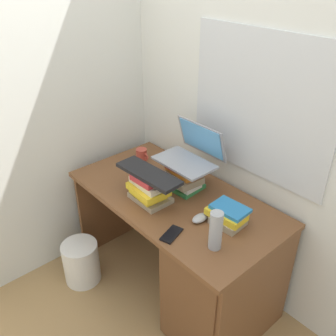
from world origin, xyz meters
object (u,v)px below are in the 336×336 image
object	(u,v)px
water_bottle	(216,230)
wastebasket	(81,262)
book_stack_tall	(184,177)
keyboard	(149,174)
mug	(142,155)
book_stack_side	(228,216)
computer_mouse	(200,218)
laptop	(191,152)
cell_phone	(172,234)
desk	(209,268)
book_stack_keyboard_riser	(149,189)

from	to	relation	value
water_bottle	wastebasket	size ratio (longest dim) A/B	0.69
book_stack_tall	wastebasket	bearing A→B (deg)	-127.43
book_stack_tall	water_bottle	distance (m)	0.54
keyboard	mug	xyz separation A→B (m)	(-0.41, 0.27, -0.14)
book_stack_side	mug	bearing A→B (deg)	174.32
keyboard	computer_mouse	world-z (taller)	keyboard
laptop	cell_phone	bearing A→B (deg)	-55.77
desk	computer_mouse	world-z (taller)	computer_mouse
desk	cell_phone	world-z (taller)	cell_phone
desk	water_bottle	world-z (taller)	water_bottle
book_stack_keyboard_riser	computer_mouse	size ratio (longest dim) A/B	2.31
book_stack_tall	book_stack_side	distance (m)	0.41
book_stack_keyboard_riser	book_stack_side	world-z (taller)	book_stack_keyboard_riser
book_stack_tall	cell_phone	xyz separation A→B (m)	(0.27, -0.35, -0.08)
book_stack_side	book_stack_keyboard_riser	bearing A→B (deg)	-157.71
book_stack_keyboard_riser	keyboard	xyz separation A→B (m)	(0.00, -0.00, 0.10)
book_stack_tall	keyboard	xyz separation A→B (m)	(-0.04, -0.24, 0.10)
desk	book_stack_tall	xyz separation A→B (m)	(-0.35, 0.12, 0.41)
mug	keyboard	bearing A→B (deg)	-32.89
book_stack_keyboard_riser	book_stack_side	distance (m)	0.48
mug	cell_phone	world-z (taller)	mug
computer_mouse	mug	world-z (taller)	mug
book_stack_keyboard_riser	keyboard	bearing A→B (deg)	-7.10
keyboard	wastebasket	world-z (taller)	keyboard
water_bottle	wastebasket	xyz separation A→B (m)	(-0.90, -0.30, -0.68)
desk	computer_mouse	xyz separation A→B (m)	(-0.07, -0.03, 0.35)
book_stack_side	water_bottle	bearing A→B (deg)	-66.75
laptop	computer_mouse	bearing A→B (deg)	-36.03
cell_phone	book_stack_tall	bearing A→B (deg)	111.03
desk	water_bottle	bearing A→B (deg)	-44.72
water_bottle	mug	bearing A→B (deg)	163.63
computer_mouse	wastebasket	bearing A→B (deg)	-150.78
water_bottle	cell_phone	bearing A→B (deg)	-154.25
computer_mouse	wastebasket	size ratio (longest dim) A/B	0.34
mug	wastebasket	world-z (taller)	mug
cell_phone	desk	bearing A→B (deg)	53.15
book_stack_tall	book_stack_side	world-z (taller)	book_stack_tall
book_stack_keyboard_riser	cell_phone	xyz separation A→B (m)	(0.32, -0.11, -0.08)
book_stack_side	computer_mouse	bearing A→B (deg)	-139.45
book_stack_tall	water_bottle	xyz separation A→B (m)	(0.48, -0.25, 0.02)
book_stack_tall	mug	xyz separation A→B (m)	(-0.45, 0.03, -0.04)
laptop	computer_mouse	xyz separation A→B (m)	(0.29, -0.21, -0.21)
book_stack_keyboard_riser	keyboard	world-z (taller)	keyboard
book_stack_tall	keyboard	size ratio (longest dim) A/B	0.56
book_stack_keyboard_riser	water_bottle	xyz separation A→B (m)	(0.53, -0.01, 0.02)
desk	computer_mouse	distance (m)	0.35
book_stack_keyboard_riser	laptop	bearing A→B (deg)	82.09
water_bottle	wastebasket	world-z (taller)	water_bottle
laptop	computer_mouse	distance (m)	0.42
desk	laptop	bearing A→B (deg)	153.17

